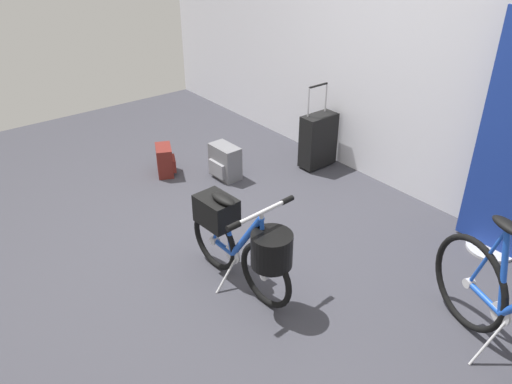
{
  "coord_description": "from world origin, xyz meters",
  "views": [
    {
      "loc": [
        2.52,
        -1.59,
        2.29
      ],
      "look_at": [
        0.12,
        0.31,
        0.55
      ],
      "focal_mm": 35.53,
      "sensor_mm": 36.0,
      "label": 1
    }
  ],
  "objects_px": {
    "folding_bike_foreground": "(243,241)",
    "handbag_on_floor": "(165,160)",
    "backpack_on_floor": "(225,162)",
    "rolling_suitcase": "(318,140)"
  },
  "relations": [
    {
      "from": "folding_bike_foreground",
      "to": "handbag_on_floor",
      "type": "relative_size",
      "value": 3.3
    },
    {
      "from": "rolling_suitcase",
      "to": "backpack_on_floor",
      "type": "xyz_separation_m",
      "value": [
        -0.37,
        -0.86,
        -0.12
      ]
    },
    {
      "from": "folding_bike_foreground",
      "to": "handbag_on_floor",
      "type": "distance_m",
      "value": 1.88
    },
    {
      "from": "rolling_suitcase",
      "to": "handbag_on_floor",
      "type": "height_order",
      "value": "rolling_suitcase"
    },
    {
      "from": "folding_bike_foreground",
      "to": "handbag_on_floor",
      "type": "bearing_deg",
      "value": 166.89
    },
    {
      "from": "folding_bike_foreground",
      "to": "handbag_on_floor",
      "type": "xyz_separation_m",
      "value": [
        -1.82,
        0.42,
        -0.24
      ]
    },
    {
      "from": "backpack_on_floor",
      "to": "handbag_on_floor",
      "type": "relative_size",
      "value": 1.09
    },
    {
      "from": "folding_bike_foreground",
      "to": "rolling_suitcase",
      "type": "bearing_deg",
      "value": 121.2
    },
    {
      "from": "rolling_suitcase",
      "to": "backpack_on_floor",
      "type": "bearing_deg",
      "value": -113.5
    },
    {
      "from": "backpack_on_floor",
      "to": "rolling_suitcase",
      "type": "bearing_deg",
      "value": 66.5
    }
  ]
}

